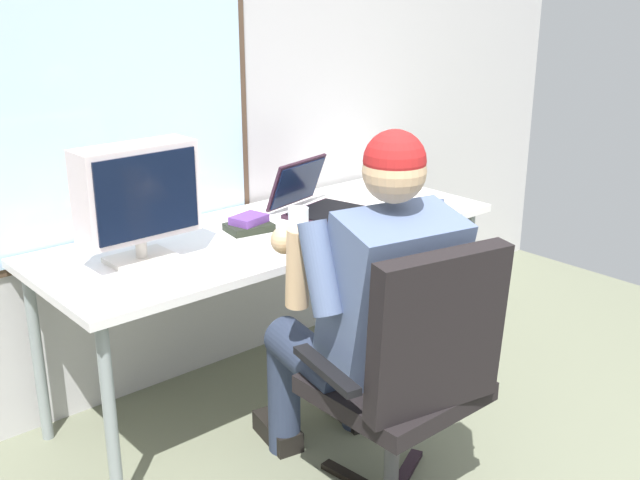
# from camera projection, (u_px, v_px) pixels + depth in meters

# --- Properties ---
(wall_rear) EXTENTS (5.14, 0.08, 2.66)m
(wall_rear) POSITION_uv_depth(u_px,v_px,m) (150.00, 71.00, 2.96)
(wall_rear) COLOR #BEBBBB
(wall_rear) RESTS_ON ground
(desk) EXTENTS (1.88, 0.71, 0.73)m
(desk) POSITION_uv_depth(u_px,v_px,m) (273.00, 242.00, 3.04)
(desk) COLOR gray
(desk) RESTS_ON ground
(office_chair) EXTENTS (0.61, 0.59, 0.96)m
(office_chair) POSITION_uv_depth(u_px,v_px,m) (414.00, 370.00, 2.31)
(office_chair) COLOR black
(office_chair) RESTS_ON ground
(person_seated) EXTENTS (0.59, 0.83, 1.26)m
(person_seated) POSITION_uv_depth(u_px,v_px,m) (368.00, 307.00, 2.47)
(person_seated) COLOR #293248
(person_seated) RESTS_ON ground
(crt_monitor) EXTENTS (0.42, 0.18, 0.42)m
(crt_monitor) POSITION_uv_depth(u_px,v_px,m) (137.00, 194.00, 2.59)
(crt_monitor) COLOR beige
(crt_monitor) RESTS_ON desk
(laptop) EXTENTS (0.38, 0.37, 0.22)m
(laptop) POSITION_uv_depth(u_px,v_px,m) (312.00, 198.00, 3.23)
(laptop) COLOR black
(laptop) RESTS_ON desk
(wine_glass) EXTENTS (0.08, 0.08, 0.13)m
(wine_glass) POSITION_uv_depth(u_px,v_px,m) (298.00, 219.00, 2.85)
(wine_glass) COLOR silver
(wine_glass) RESTS_ON desk
(book_stack) EXTENTS (0.19, 0.15, 0.06)m
(book_stack) POSITION_uv_depth(u_px,v_px,m) (249.00, 224.00, 2.99)
(book_stack) COLOR black
(book_stack) RESTS_ON desk
(cd_case) EXTENTS (0.16, 0.14, 0.01)m
(cd_case) POSITION_uv_depth(u_px,v_px,m) (404.00, 207.00, 3.29)
(cd_case) COLOR black
(cd_case) RESTS_ON desk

